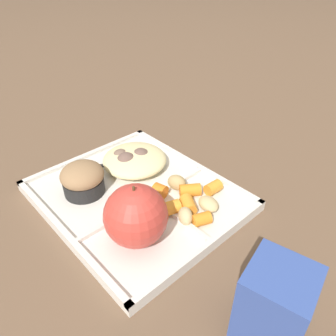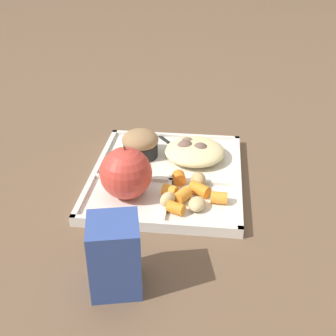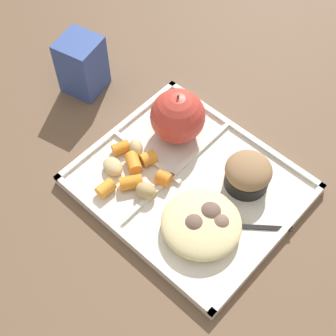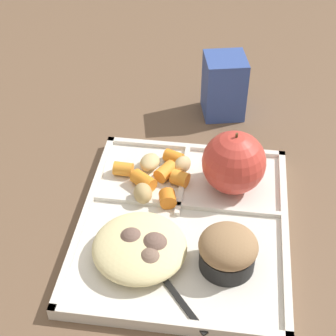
{
  "view_description": "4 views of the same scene",
  "coord_description": "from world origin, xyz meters",
  "px_view_note": "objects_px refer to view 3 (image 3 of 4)",
  "views": [
    {
      "loc": [
        -0.35,
        0.25,
        0.37
      ],
      "look_at": [
        -0.01,
        -0.06,
        0.05
      ],
      "focal_mm": 34.87,
      "sensor_mm": 36.0,
      "label": 1
    },
    {
      "loc": [
        -0.72,
        -0.08,
        0.45
      ],
      "look_at": [
        -0.05,
        -0.01,
        0.05
      ],
      "focal_mm": 48.45,
      "sensor_mm": 36.0,
      "label": 2
    },
    {
      "loc": [
        0.25,
        -0.33,
        0.68
      ],
      "look_at": [
        -0.02,
        -0.02,
        0.06
      ],
      "focal_mm": 53.52,
      "sensor_mm": 36.0,
      "label": 3
    },
    {
      "loc": [
        0.49,
        0.04,
        0.53
      ],
      "look_at": [
        -0.04,
        -0.03,
        0.07
      ],
      "focal_mm": 57.07,
      "sensor_mm": 36.0,
      "label": 4
    }
  ],
  "objects_px": {
    "lunch_tray": "(189,185)",
    "milk_carton": "(82,65)",
    "green_apple": "(178,116)",
    "bran_muffin": "(248,174)",
    "plastic_fork": "(233,226)"
  },
  "relations": [
    {
      "from": "bran_muffin",
      "to": "plastic_fork",
      "type": "height_order",
      "value": "bran_muffin"
    },
    {
      "from": "lunch_tray",
      "to": "plastic_fork",
      "type": "height_order",
      "value": "lunch_tray"
    },
    {
      "from": "green_apple",
      "to": "milk_carton",
      "type": "bearing_deg",
      "value": -173.09
    },
    {
      "from": "green_apple",
      "to": "plastic_fork",
      "type": "relative_size",
      "value": 0.77
    },
    {
      "from": "green_apple",
      "to": "bran_muffin",
      "type": "distance_m",
      "value": 0.15
    },
    {
      "from": "lunch_tray",
      "to": "bran_muffin",
      "type": "height_order",
      "value": "bran_muffin"
    },
    {
      "from": "lunch_tray",
      "to": "milk_carton",
      "type": "bearing_deg",
      "value": 172.72
    },
    {
      "from": "green_apple",
      "to": "bran_muffin",
      "type": "height_order",
      "value": "green_apple"
    },
    {
      "from": "lunch_tray",
      "to": "bran_muffin",
      "type": "bearing_deg",
      "value": 42.5
    },
    {
      "from": "lunch_tray",
      "to": "milk_carton",
      "type": "xyz_separation_m",
      "value": [
        -0.28,
        0.04,
        0.05
      ]
    },
    {
      "from": "green_apple",
      "to": "milk_carton",
      "type": "distance_m",
      "value": 0.2
    },
    {
      "from": "bran_muffin",
      "to": "lunch_tray",
      "type": "bearing_deg",
      "value": -137.5
    },
    {
      "from": "green_apple",
      "to": "bran_muffin",
      "type": "relative_size",
      "value": 1.32
    },
    {
      "from": "milk_carton",
      "to": "lunch_tray",
      "type": "bearing_deg",
      "value": -20.2
    },
    {
      "from": "green_apple",
      "to": "milk_carton",
      "type": "relative_size",
      "value": 0.9
    }
  ]
}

